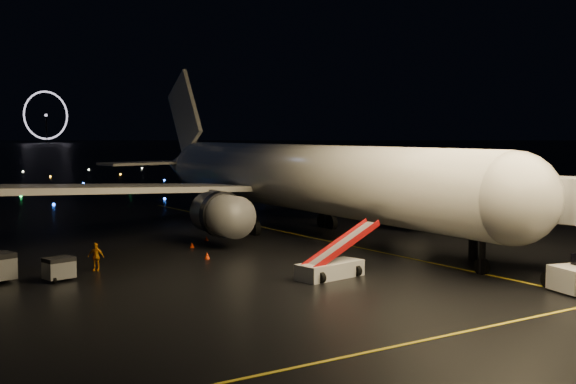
% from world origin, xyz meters
% --- Properties ---
extents(lane_centre, '(0.25, 80.00, 0.02)m').
position_xyz_m(lane_centre, '(12.00, 15.00, 0.01)').
color(lane_centre, yellow).
rests_on(lane_centre, ground).
extents(lane_cross, '(60.00, 0.25, 0.02)m').
position_xyz_m(lane_cross, '(-5.00, -10.00, 0.01)').
color(lane_cross, yellow).
rests_on(lane_cross, ground).
extents(airliner, '(63.63, 60.69, 17.39)m').
position_xyz_m(airliner, '(12.91, 25.93, 8.69)').
color(airliner, silver).
rests_on(airliner, ground).
extents(belt_loader, '(7.09, 2.92, 3.34)m').
position_xyz_m(belt_loader, '(2.56, 3.93, 1.67)').
color(belt_loader, silver).
rests_on(belt_loader, ground).
extents(crew_c, '(1.17, 1.08, 1.93)m').
position_xyz_m(crew_c, '(-9.49, 14.68, 0.97)').
color(crew_c, orange).
rests_on(crew_c, ground).
extents(safety_cone_0, '(0.58, 0.58, 0.50)m').
position_xyz_m(safety_cone_0, '(-0.97, 14.71, 0.25)').
color(safety_cone_0, '#FB3406').
rests_on(safety_cone_0, ground).
extents(safety_cone_1, '(0.40, 0.40, 0.44)m').
position_xyz_m(safety_cone_1, '(3.09, 22.95, 0.22)').
color(safety_cone_1, '#FB3406').
rests_on(safety_cone_1, ground).
extents(safety_cone_2, '(0.43, 0.43, 0.45)m').
position_xyz_m(safety_cone_2, '(0.41, 20.24, 0.22)').
color(safety_cone_2, '#FB3406').
rests_on(safety_cone_2, ground).
extents(ferris_wheel, '(49.33, 16.80, 52.00)m').
position_xyz_m(ferris_wheel, '(170.00, 720.00, 26.00)').
color(ferris_wheel, black).
rests_on(ferris_wheel, ground).
extents(baggage_cart_1, '(2.01, 1.60, 1.52)m').
position_xyz_m(baggage_cart_1, '(-12.57, 12.60, 0.76)').
color(baggage_cart_1, gray).
rests_on(baggage_cart_1, ground).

